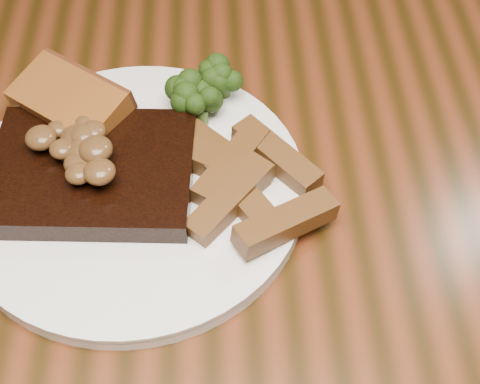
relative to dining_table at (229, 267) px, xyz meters
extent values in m
cube|color=#542410|center=(0.00, 0.00, 0.07)|extent=(1.60, 0.90, 0.04)
cube|color=black|center=(0.22, 0.69, -0.27)|extent=(0.40, 0.40, 0.04)
cylinder|color=black|center=(0.38, 0.84, -0.47)|extent=(0.04, 0.04, 0.37)
cylinder|color=black|center=(0.07, 0.85, -0.47)|extent=(0.04, 0.04, 0.37)
cylinder|color=black|center=(0.36, 0.53, -0.47)|extent=(0.04, 0.04, 0.37)
cylinder|color=black|center=(0.05, 0.54, -0.47)|extent=(0.04, 0.04, 0.37)
cylinder|color=white|center=(-0.08, 0.02, 0.10)|extent=(0.35, 0.35, 0.01)
cube|color=black|center=(-0.11, 0.03, 0.12)|extent=(0.18, 0.14, 0.02)
cube|color=beige|center=(-0.11, -0.03, 0.11)|extent=(0.14, 0.02, 0.02)
cube|color=brown|center=(-0.14, 0.10, 0.12)|extent=(0.11, 0.11, 0.02)
camera|label=1|loc=(0.00, -0.34, 0.55)|focal=50.00mm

